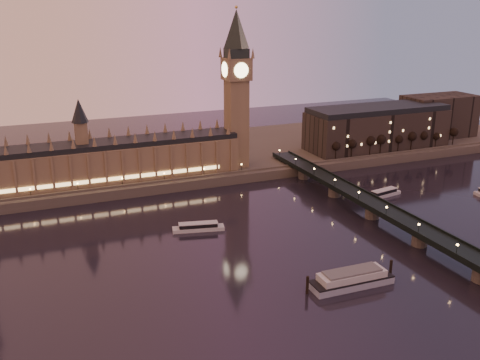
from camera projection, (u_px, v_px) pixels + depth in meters
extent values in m
plane|color=black|center=(226.00, 262.00, 240.02)|extent=(700.00, 700.00, 0.00)
cube|color=#423D35|center=(184.00, 157.00, 395.07)|extent=(560.00, 130.00, 6.00)
cube|color=brown|center=(94.00, 165.00, 326.70)|extent=(180.00, 26.00, 22.00)
cube|color=black|center=(93.00, 145.00, 322.81)|extent=(180.00, 22.00, 3.20)
cube|color=#FFCC7F|center=(98.00, 181.00, 316.68)|extent=(153.00, 0.25, 2.20)
cube|color=brown|center=(237.00, 124.00, 355.18)|extent=(13.00, 13.00, 58.00)
cube|color=brown|center=(236.00, 69.00, 344.06)|extent=(16.00, 16.00, 14.00)
cylinder|color=#FFEAA5|center=(241.00, 70.00, 336.86)|extent=(9.60, 0.35, 9.60)
cylinder|color=#FFEAA5|center=(225.00, 70.00, 341.09)|extent=(0.35, 9.60, 9.60)
cube|color=black|center=(236.00, 53.00, 340.97)|extent=(13.00, 13.00, 6.00)
cone|color=black|center=(236.00, 29.00, 336.33)|extent=(17.68, 17.68, 24.00)
sphere|color=gold|center=(236.00, 7.00, 332.32)|extent=(2.00, 2.00, 2.00)
cube|color=black|center=(395.00, 216.00, 270.86)|extent=(13.00, 260.00, 2.00)
cube|color=black|center=(385.00, 215.00, 268.12)|extent=(0.60, 260.00, 1.00)
cube|color=black|center=(406.00, 212.00, 272.68)|extent=(0.60, 260.00, 1.00)
cube|color=black|center=(377.00, 129.00, 407.81)|extent=(110.00, 36.00, 28.00)
cube|color=black|center=(378.00, 109.00, 402.87)|extent=(108.00, 34.00, 4.00)
cube|color=black|center=(438.00, 116.00, 442.79)|extent=(60.00, 30.00, 34.00)
cylinder|color=black|center=(337.00, 153.00, 378.33)|extent=(0.70, 0.70, 9.10)
sphere|color=black|center=(338.00, 146.00, 376.86)|extent=(6.07, 6.07, 6.07)
cylinder|color=black|center=(353.00, 151.00, 382.98)|extent=(0.70, 0.70, 9.10)
sphere|color=black|center=(353.00, 145.00, 381.51)|extent=(6.07, 6.07, 6.07)
cylinder|color=black|center=(368.00, 149.00, 387.63)|extent=(0.70, 0.70, 9.10)
sphere|color=black|center=(368.00, 143.00, 386.16)|extent=(6.07, 6.07, 6.07)
cylinder|color=black|center=(382.00, 148.00, 392.28)|extent=(0.70, 0.70, 9.10)
sphere|color=black|center=(383.00, 141.00, 390.81)|extent=(6.07, 6.07, 6.07)
cylinder|color=black|center=(397.00, 146.00, 396.93)|extent=(0.70, 0.70, 9.10)
sphere|color=black|center=(397.00, 140.00, 395.46)|extent=(6.07, 6.07, 6.07)
cylinder|color=black|center=(411.00, 144.00, 401.58)|extent=(0.70, 0.70, 9.10)
sphere|color=black|center=(411.00, 138.00, 400.11)|extent=(6.07, 6.07, 6.07)
cylinder|color=black|center=(424.00, 143.00, 406.23)|extent=(0.70, 0.70, 9.10)
sphere|color=black|center=(425.00, 137.00, 404.76)|extent=(6.07, 6.07, 6.07)
cylinder|color=black|center=(438.00, 141.00, 410.88)|extent=(0.70, 0.70, 9.10)
sphere|color=black|center=(438.00, 135.00, 409.41)|extent=(6.07, 6.07, 6.07)
cylinder|color=black|center=(451.00, 140.00, 415.53)|extent=(0.70, 0.70, 9.10)
sphere|color=black|center=(451.00, 134.00, 414.06)|extent=(6.07, 6.07, 6.07)
cube|color=silver|center=(198.00, 229.00, 273.49)|extent=(26.91, 11.31, 1.93)
cube|color=black|center=(198.00, 225.00, 272.89)|extent=(20.01, 8.81, 1.93)
cube|color=silver|center=(198.00, 223.00, 272.54)|extent=(20.58, 9.15, 0.35)
cube|color=silver|center=(384.00, 195.00, 323.03)|extent=(23.93, 9.95, 1.97)
cube|color=black|center=(384.00, 192.00, 322.42)|extent=(17.80, 7.82, 1.97)
cube|color=silver|center=(384.00, 190.00, 322.06)|extent=(18.30, 8.13, 0.36)
cube|color=#8F9CB6|center=(351.00, 283.00, 219.08)|extent=(35.49, 10.71, 2.87)
cube|color=black|center=(352.00, 279.00, 218.55)|extent=(35.49, 10.71, 0.55)
cube|color=silver|center=(352.00, 275.00, 218.02)|extent=(28.85, 9.46, 2.87)
cube|color=#595B5E|center=(352.00, 271.00, 217.46)|extent=(24.42, 8.26, 0.77)
cylinder|color=black|center=(307.00, 285.00, 212.45)|extent=(1.21, 1.21, 7.50)
cylinder|color=black|center=(391.00, 268.00, 226.03)|extent=(1.21, 1.21, 7.50)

